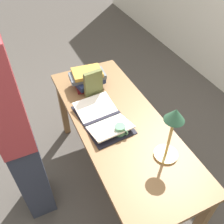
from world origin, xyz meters
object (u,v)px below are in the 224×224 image
Objects in this scene: book_standing_upright at (93,85)px; coffee_mug at (120,130)px; open_book at (102,118)px; book_stack_tall at (88,79)px; person_reader at (16,134)px; reading_lamp at (172,127)px.

book_standing_upright reaches higher than coffee_mug.
open_book is 1.65× the size of book_stack_tall.
open_book is 5.37× the size of coffee_mug.
book_standing_upright is at bearing -4.03° from book_stack_tall.
reading_lamp is at bearing -119.36° from person_reader.
book_stack_tall is 0.95m from reading_lamp.
book_standing_upright is at bearing -177.74° from coffee_mug.
reading_lamp is 0.98m from person_reader.
open_book is 1.24× the size of reading_lamp.
book_standing_upright reaches higher than open_book.
reading_lamp is 0.41m from coffee_mug.
book_standing_upright is 0.15× the size of person_reader.
person_reader reaches higher than reading_lamp.
reading_lamp reaches higher than coffee_mug.
coffee_mug is at bearing -3.71° from book_standing_upright.
reading_lamp reaches higher than book_stack_tall.
reading_lamp is at bearing 33.44° from coffee_mug.
person_reader is at bearing -119.36° from reading_lamp.
book_standing_upright is 0.69m from person_reader.
open_book is at bearing -90.55° from person_reader.
coffee_mug is 0.69m from person_reader.
open_book is 1.99× the size of book_standing_upright.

